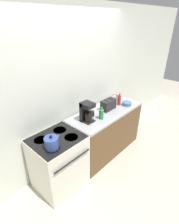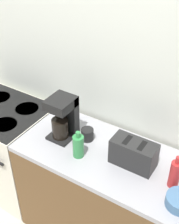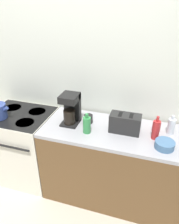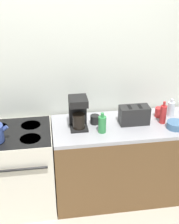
% 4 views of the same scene
% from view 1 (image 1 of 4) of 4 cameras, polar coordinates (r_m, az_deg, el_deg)
% --- Properties ---
extents(ground_plane, '(12.00, 12.00, 0.00)m').
position_cam_1_polar(ground_plane, '(3.21, 3.04, -18.88)').
color(ground_plane, beige).
extents(wall_back, '(8.00, 0.05, 2.60)m').
position_cam_1_polar(wall_back, '(2.86, -6.71, 6.50)').
color(wall_back, silver).
rests_on(wall_back, ground_plane).
extents(stove, '(0.72, 0.65, 0.88)m').
position_cam_1_polar(stove, '(2.77, -9.99, -15.60)').
color(stove, silver).
rests_on(stove, ground_plane).
extents(counter_block, '(1.49, 0.62, 0.88)m').
position_cam_1_polar(counter_block, '(3.39, 5.08, -6.20)').
color(counter_block, brown).
rests_on(counter_block, ground_plane).
extents(kettle, '(0.23, 0.18, 0.20)m').
position_cam_1_polar(kettle, '(2.29, -12.25, -9.77)').
color(kettle, '#33478C').
rests_on(kettle, stove).
extents(toaster, '(0.30, 0.15, 0.18)m').
position_cam_1_polar(toaster, '(3.18, 6.17, 2.42)').
color(toaster, black).
rests_on(toaster, counter_block).
extents(coffee_maker, '(0.17, 0.20, 0.33)m').
position_cam_1_polar(coffee_maker, '(2.76, -0.96, 0.17)').
color(coffee_maker, black).
rests_on(coffee_maker, counter_block).
extents(bottle_red, '(0.06, 0.06, 0.24)m').
position_cam_1_polar(bottle_red, '(3.37, 9.64, 3.88)').
color(bottle_red, '#B72828').
rests_on(bottle_red, counter_block).
extents(bottle_clear, '(0.07, 0.07, 0.19)m').
position_cam_1_polar(bottle_clear, '(3.56, 9.06, 4.92)').
color(bottle_clear, silver).
rests_on(bottle_clear, counter_block).
extents(bottle_green, '(0.08, 0.08, 0.20)m').
position_cam_1_polar(bottle_green, '(2.87, 3.88, -0.67)').
color(bottle_green, '#338C47').
rests_on(bottle_green, counter_block).
extents(cup_black, '(0.09, 0.09, 0.09)m').
position_cam_1_polar(cup_black, '(2.96, 0.71, -0.52)').
color(cup_black, black).
rests_on(cup_black, counter_block).
extents(cup_red, '(0.08, 0.08, 0.10)m').
position_cam_1_polar(cup_red, '(3.47, 7.80, 3.84)').
color(cup_red, red).
rests_on(cup_red, counter_block).
extents(bowl, '(0.17, 0.17, 0.07)m').
position_cam_1_polar(bowl, '(3.41, 12.06, 2.72)').
color(bowl, teal).
rests_on(bowl, counter_block).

